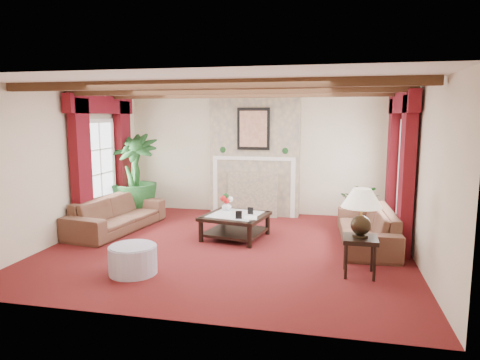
% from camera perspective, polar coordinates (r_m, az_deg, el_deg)
% --- Properties ---
extents(floor, '(6.00, 6.00, 0.00)m').
position_cam_1_polar(floor, '(7.45, -1.55, -8.86)').
color(floor, '#510E13').
rests_on(floor, ground).
extents(ceiling, '(6.00, 6.00, 0.00)m').
position_cam_1_polar(ceiling, '(7.13, -1.64, 12.33)').
color(ceiling, white).
rests_on(ceiling, floor).
extents(back_wall, '(6.00, 0.02, 2.70)m').
position_cam_1_polar(back_wall, '(9.85, 2.23, 3.40)').
color(back_wall, beige).
rests_on(back_wall, ground).
extents(left_wall, '(0.02, 5.50, 2.70)m').
position_cam_1_polar(left_wall, '(8.40, -21.89, 1.92)').
color(left_wall, beige).
rests_on(left_wall, ground).
extents(right_wall, '(0.02, 5.50, 2.70)m').
position_cam_1_polar(right_wall, '(7.08, 22.70, 0.76)').
color(right_wall, beige).
rests_on(right_wall, ground).
extents(ceiling_beams, '(6.00, 3.00, 0.12)m').
position_cam_1_polar(ceiling_beams, '(7.13, -1.63, 11.85)').
color(ceiling_beams, '#352011').
rests_on(ceiling_beams, ceiling).
extents(fireplace, '(2.00, 0.52, 2.70)m').
position_cam_1_polar(fireplace, '(9.62, 2.07, 11.33)').
color(fireplace, tan).
rests_on(fireplace, ground).
extents(french_door_left, '(0.10, 1.10, 2.16)m').
position_cam_1_polar(french_door_left, '(9.18, -18.50, 7.48)').
color(french_door_left, white).
rests_on(french_door_left, ground).
extents(french_door_right, '(0.10, 1.10, 2.16)m').
position_cam_1_polar(french_door_right, '(8.01, 21.52, 7.25)').
color(french_door_right, white).
rests_on(french_door_right, ground).
extents(curtains_left, '(0.20, 2.40, 2.55)m').
position_cam_1_polar(curtains_left, '(9.13, -18.02, 10.14)').
color(curtains_left, '#500A17').
rests_on(curtains_left, ground).
extents(curtains_right, '(0.20, 2.40, 2.55)m').
position_cam_1_polar(curtains_right, '(8.00, 20.90, 10.29)').
color(curtains_right, '#500A17').
rests_on(curtains_right, ground).
extents(sofa_left, '(2.42, 1.28, 0.87)m').
position_cam_1_polar(sofa_left, '(8.72, -16.12, -3.66)').
color(sofa_left, '#360E17').
rests_on(sofa_left, ground).
extents(sofa_right, '(2.24, 0.84, 0.85)m').
position_cam_1_polar(sofa_right, '(7.78, 16.56, -5.21)').
color(sofa_right, '#360E17').
rests_on(sofa_right, ground).
extents(potted_palm, '(1.54, 2.13, 1.03)m').
position_cam_1_polar(potted_palm, '(9.77, -13.82, -1.82)').
color(potted_palm, black).
rests_on(potted_palm, ground).
extents(small_plant, '(1.36, 1.39, 0.69)m').
position_cam_1_polar(small_plant, '(9.01, 15.93, -3.87)').
color(small_plant, black).
rests_on(small_plant, ground).
extents(coffee_table, '(1.25, 1.25, 0.44)m').
position_cam_1_polar(coffee_table, '(7.91, -0.63, -6.18)').
color(coffee_table, black).
rests_on(coffee_table, ground).
extents(side_table, '(0.50, 0.50, 0.55)m').
position_cam_1_polar(side_table, '(6.32, 15.63, -9.76)').
color(side_table, black).
rests_on(side_table, ground).
extents(ottoman, '(0.68, 0.68, 0.40)m').
position_cam_1_polar(ottoman, '(6.37, -14.08, -10.29)').
color(ottoman, '#A8A3B9').
rests_on(ottoman, ground).
extents(table_lamp, '(0.56, 0.56, 0.71)m').
position_cam_1_polar(table_lamp, '(6.16, 15.86, -4.17)').
color(table_lamp, black).
rests_on(table_lamp, side_table).
extents(flower_vase, '(0.32, 0.32, 0.19)m').
position_cam_1_polar(flower_vase, '(8.17, -1.80, -3.46)').
color(flower_vase, silver).
rests_on(flower_vase, coffee_table).
extents(book, '(0.23, 0.09, 0.31)m').
position_cam_1_polar(book, '(7.51, 0.58, -4.06)').
color(book, black).
rests_on(book, coffee_table).
extents(photo_frame_a, '(0.12, 0.04, 0.15)m').
position_cam_1_polar(photo_frame_a, '(7.48, -0.17, -4.70)').
color(photo_frame_a, black).
rests_on(photo_frame_a, coffee_table).
extents(photo_frame_b, '(0.11, 0.05, 0.14)m').
position_cam_1_polar(photo_frame_b, '(7.83, 1.40, -4.16)').
color(photo_frame_b, black).
rests_on(photo_frame_b, coffee_table).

